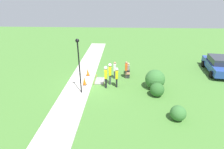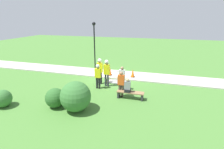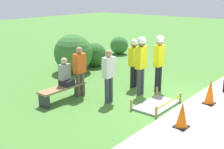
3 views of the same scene
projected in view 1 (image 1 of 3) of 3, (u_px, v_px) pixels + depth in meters
The scene contains 17 objects.
ground_plane at pixel (92, 85), 15.42m from camera, with size 60.00×60.00×0.00m, color #477A33.
sidewalk at pixel (80, 84), 15.45m from camera, with size 28.00×2.25×0.10m.
wet_concrete_patch at pixel (100, 81), 16.05m from camera, with size 1.49×0.89×0.33m.
traffic_cone_near_patch at pixel (88, 72), 16.83m from camera, with size 0.34×0.34×0.67m.
traffic_cone_far_patch at pixel (84, 81), 15.04m from camera, with size 0.34×0.34×0.77m.
park_bench at pixel (127, 72), 17.16m from camera, with size 1.66×0.44×0.46m.
person_seated_on_bench at pixel (128, 68), 16.79m from camera, with size 0.36×0.44×0.89m.
worker_supervisor at pixel (106, 75), 14.47m from camera, with size 0.40×0.28×1.95m.
worker_assistant at pixel (117, 76), 14.66m from camera, with size 0.40×0.25×1.76m.
worker_trainee at pixel (110, 72), 15.03m from camera, with size 0.40×0.28×1.96m.
bystander_in_orange_shirt at pixel (126, 69), 16.34m from camera, with size 0.40×0.22×1.65m.
bystander_in_gray_shirt at pixel (115, 69), 16.22m from camera, with size 0.40×0.22×1.66m.
lamppost_near at pixel (79, 59), 12.84m from camera, with size 0.28×0.28×4.33m.
parked_car_blue at pixel (219, 65), 17.53m from camera, with size 4.92×2.70×1.64m.
shrub_rounded_near at pixel (178, 113), 10.90m from camera, with size 0.99×0.99×0.99m.
shrub_rounded_mid at pixel (155, 79), 14.55m from camera, with size 1.63×1.63×1.63m.
shrub_rounded_far at pixel (157, 90), 13.50m from camera, with size 1.09×1.09×1.09m.
Camera 1 is at (13.56, 2.43, 7.20)m, focal length 28.00 mm.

